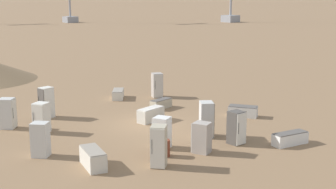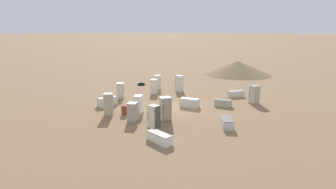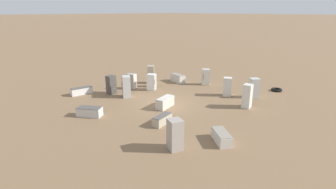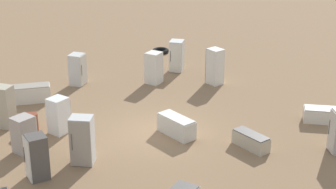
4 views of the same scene
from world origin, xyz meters
name	(u,v)px [view 2 (image 2 of 4)]	position (x,y,z in m)	size (l,w,h in m)	color
ground_plane	(180,107)	(0.00, 0.00, 0.00)	(1000.00, 1000.00, 0.00)	#846647
dirt_mound	(237,68)	(3.66, -19.87, 1.04)	(10.27, 10.27, 2.09)	#7F6647
discarded_fridge_0	(120,90)	(6.62, 1.11, 0.77)	(0.97, 0.96, 1.55)	silver
discarded_fridge_1	(133,112)	(0.68, 5.10, 0.70)	(0.89, 0.96, 1.41)	#A89E93
discarded_fridge_2	(165,109)	(-1.13, 3.44, 0.89)	(0.98, 1.01, 1.79)	silver
discarded_fridge_3	(223,103)	(-2.83, -2.62, 0.29)	(1.60, 0.85, 0.59)	#B2A88E
discarded_fridge_4	(227,123)	(-5.44, 1.86, 0.32)	(1.57, 1.80, 0.64)	silver
discarded_fridge_5	(107,101)	(5.45, 3.70, 0.39)	(1.07, 1.83, 0.78)	beige
discarded_fridge_6	(157,83)	(6.26, -4.14, 0.82)	(1.01, 1.00, 1.63)	silver
discarded_fridge_7	(109,104)	(3.24, 5.30, 0.88)	(0.95, 0.95, 1.76)	#B2A88E
discarded_fridge_8	(159,138)	(-3.43, 6.83, 0.30)	(1.89, 0.88, 0.60)	white
discarded_fridge_9	(236,94)	(-2.19, -6.68, 0.30)	(1.53, 1.73, 0.61)	beige
discarded_fridge_10	(154,117)	(-1.49, 5.16, 0.80)	(0.71, 0.72, 1.60)	#4C4742
discarded_fridge_11	(154,87)	(5.15, -2.30, 0.79)	(0.94, 0.94, 1.57)	silver
discarded_fridge_12	(190,103)	(-0.58, -0.60, 0.39)	(1.77, 1.02, 0.78)	beige
discarded_fridge_13	(254,94)	(-4.58, -5.40, 0.84)	(0.90, 0.95, 1.67)	#A89E93
discarded_fridge_14	(179,84)	(3.73, -4.93, 0.89)	(0.85, 0.72, 1.79)	silver
discarded_fridge_15	(138,104)	(1.71, 3.48, 0.74)	(0.92, 0.96, 1.48)	white
scrap_tire	(141,84)	(9.48, -4.76, 0.11)	(0.96, 0.96, 0.22)	black
rusty_barrel	(125,110)	(2.31, 4.45, 0.38)	(0.52, 0.52, 0.75)	brown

